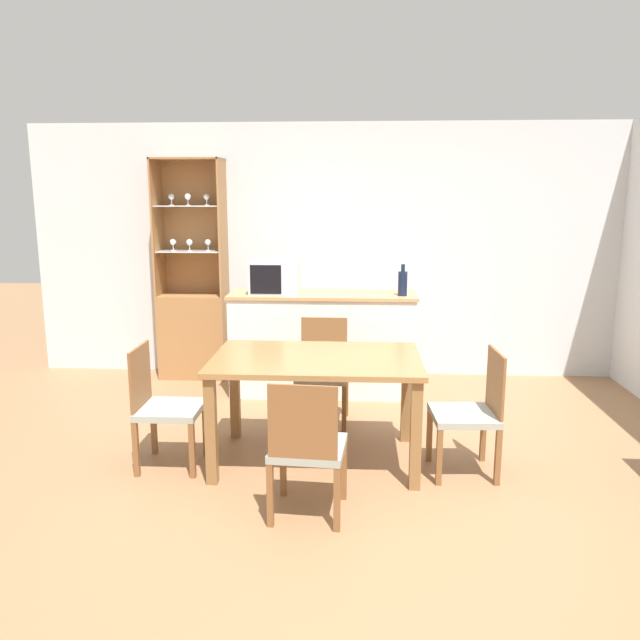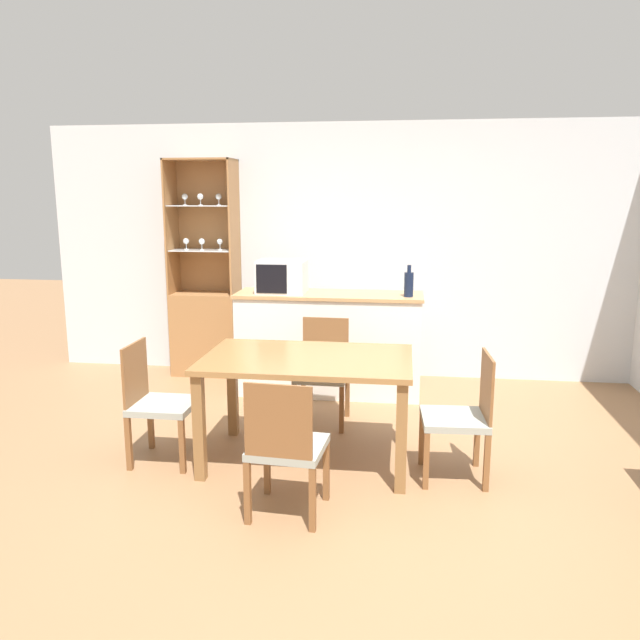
{
  "view_description": "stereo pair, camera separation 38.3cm",
  "coord_description": "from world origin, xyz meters",
  "px_view_note": "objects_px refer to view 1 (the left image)",
  "views": [
    {
      "loc": [
        -0.07,
        -3.75,
        1.84
      ],
      "look_at": [
        -0.36,
        1.15,
        0.86
      ],
      "focal_mm": 35.0,
      "sensor_mm": 36.0,
      "label": 1
    },
    {
      "loc": [
        0.31,
        -3.72,
        1.84
      ],
      "look_at": [
        -0.36,
        1.15,
        0.86
      ],
      "focal_mm": 35.0,
      "sensor_mm": 36.0,
      "label": 2
    }
  ],
  "objects_px": {
    "dining_table": "(316,371)",
    "dining_chair_head_near": "(307,448)",
    "dining_chair_side_left_near": "(164,407)",
    "wine_bottle": "(403,283)",
    "dining_chair_head_far": "(323,372)",
    "display_cabinet": "(194,316)",
    "microwave": "(275,277)",
    "dining_chair_side_right_near": "(471,413)"
  },
  "relations": [
    {
      "from": "dining_chair_side_right_near",
      "to": "dining_chair_side_left_near",
      "type": "bearing_deg",
      "value": 87.07
    },
    {
      "from": "display_cabinet",
      "to": "wine_bottle",
      "type": "xyz_separation_m",
      "value": [
        2.07,
        -0.59,
        0.44
      ]
    },
    {
      "from": "microwave",
      "to": "dining_chair_side_left_near",
      "type": "bearing_deg",
      "value": -108.31
    },
    {
      "from": "dining_chair_side_left_near",
      "to": "dining_chair_head_near",
      "type": "bearing_deg",
      "value": 57.77
    },
    {
      "from": "wine_bottle",
      "to": "dining_chair_head_near",
      "type": "bearing_deg",
      "value": -107.07
    },
    {
      "from": "dining_chair_side_right_near",
      "to": "microwave",
      "type": "height_order",
      "value": "microwave"
    },
    {
      "from": "display_cabinet",
      "to": "dining_table",
      "type": "distance_m",
      "value": 2.47
    },
    {
      "from": "dining_chair_head_far",
      "to": "microwave",
      "type": "height_order",
      "value": "microwave"
    },
    {
      "from": "dining_table",
      "to": "dining_chair_head_far",
      "type": "bearing_deg",
      "value": 89.91
    },
    {
      "from": "dining_chair_side_left_near",
      "to": "wine_bottle",
      "type": "distance_m",
      "value": 2.43
    },
    {
      "from": "dining_table",
      "to": "microwave",
      "type": "xyz_separation_m",
      "value": [
        -0.48,
        1.54,
        0.45
      ]
    },
    {
      "from": "dining_table",
      "to": "dining_chair_head_near",
      "type": "relative_size",
      "value": 1.69
    },
    {
      "from": "wine_bottle",
      "to": "display_cabinet",
      "type": "bearing_deg",
      "value": 164.04
    },
    {
      "from": "dining_chair_head_near",
      "to": "wine_bottle",
      "type": "height_order",
      "value": "wine_bottle"
    },
    {
      "from": "dining_chair_head_near",
      "to": "microwave",
      "type": "distance_m",
      "value": 2.47
    },
    {
      "from": "microwave",
      "to": "dining_chair_side_right_near",
      "type": "bearing_deg",
      "value": -47.87
    },
    {
      "from": "dining_table",
      "to": "dining_chair_head_near",
      "type": "distance_m",
      "value": 0.82
    },
    {
      "from": "display_cabinet",
      "to": "dining_chair_side_right_near",
      "type": "distance_m",
      "value": 3.27
    },
    {
      "from": "dining_chair_head_far",
      "to": "wine_bottle",
      "type": "relative_size",
      "value": 2.97
    },
    {
      "from": "display_cabinet",
      "to": "dining_chair_side_right_near",
      "type": "bearing_deg",
      "value": -42.01
    },
    {
      "from": "display_cabinet",
      "to": "wine_bottle",
      "type": "relative_size",
      "value": 7.71
    },
    {
      "from": "dining_chair_side_left_near",
      "to": "wine_bottle",
      "type": "bearing_deg",
      "value": 132.59
    },
    {
      "from": "dining_table",
      "to": "wine_bottle",
      "type": "distance_m",
      "value": 1.66
    },
    {
      "from": "dining_chair_side_right_near",
      "to": "dining_chair_head_near",
      "type": "bearing_deg",
      "value": 118.95
    },
    {
      "from": "display_cabinet",
      "to": "dining_chair_side_left_near",
      "type": "relative_size",
      "value": 2.6
    },
    {
      "from": "display_cabinet",
      "to": "dining_chair_side_right_near",
      "type": "height_order",
      "value": "display_cabinet"
    },
    {
      "from": "display_cabinet",
      "to": "microwave",
      "type": "bearing_deg",
      "value": -29.14
    },
    {
      "from": "dining_chair_side_right_near",
      "to": "microwave",
      "type": "xyz_separation_m",
      "value": [
        -1.52,
        1.68,
        0.68
      ]
    },
    {
      "from": "dining_chair_head_near",
      "to": "dining_chair_side_left_near",
      "type": "distance_m",
      "value": 1.22
    },
    {
      "from": "microwave",
      "to": "wine_bottle",
      "type": "height_order",
      "value": "microwave"
    },
    {
      "from": "dining_chair_head_near",
      "to": "dining_chair_side_right_near",
      "type": "bearing_deg",
      "value": 36.41
    },
    {
      "from": "display_cabinet",
      "to": "dining_chair_head_near",
      "type": "xyz_separation_m",
      "value": [
        1.38,
        -2.83,
        -0.2
      ]
    },
    {
      "from": "dining_chair_side_right_near",
      "to": "wine_bottle",
      "type": "height_order",
      "value": "wine_bottle"
    },
    {
      "from": "dining_chair_head_near",
      "to": "dining_chair_side_left_near",
      "type": "xyz_separation_m",
      "value": [
        -1.03,
        0.65,
        0.0
      ]
    },
    {
      "from": "dining_chair_head_far",
      "to": "dining_chair_side_right_near",
      "type": "bearing_deg",
      "value": 139.92
    },
    {
      "from": "dining_table",
      "to": "dining_chair_side_left_near",
      "type": "bearing_deg",
      "value": -172.41
    },
    {
      "from": "display_cabinet",
      "to": "dining_chair_side_left_near",
      "type": "bearing_deg",
      "value": -80.89
    },
    {
      "from": "dining_chair_side_left_near",
      "to": "microwave",
      "type": "distance_m",
      "value": 1.89
    },
    {
      "from": "display_cabinet",
      "to": "dining_table",
      "type": "xyz_separation_m",
      "value": [
        1.39,
        -2.05,
        0.03
      ]
    },
    {
      "from": "dining_table",
      "to": "microwave",
      "type": "height_order",
      "value": "microwave"
    },
    {
      "from": "dining_table",
      "to": "dining_chair_head_far",
      "type": "distance_m",
      "value": 0.82
    },
    {
      "from": "dining_chair_head_far",
      "to": "display_cabinet",
      "type": "bearing_deg",
      "value": -40.76
    }
  ]
}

